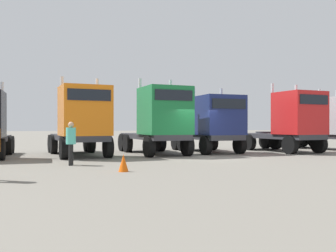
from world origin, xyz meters
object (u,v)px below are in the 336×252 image
semi_truck_red (291,122)px  traffic_cone_near (123,163)px  semi_truck_orange (82,121)px  semi_truck_green (160,120)px  visitor_with_camera (71,140)px  semi_truck_navy (214,123)px

semi_truck_red → traffic_cone_near: bearing=-67.8°
semi_truck_red → traffic_cone_near: 13.29m
traffic_cone_near → semi_truck_orange: bearing=98.0°
semi_truck_orange → traffic_cone_near: semi_truck_orange is taller
semi_truck_red → traffic_cone_near: size_ratio=10.42×
semi_truck_green → semi_truck_red: size_ratio=1.00×
semi_truck_red → visitor_with_camera: (-13.26, -3.62, -0.84)m
semi_truck_orange → visitor_with_camera: bearing=-17.0°
semi_truck_orange → semi_truck_navy: bearing=86.2°
semi_truck_red → traffic_cone_near: (-11.55, -6.37, -1.58)m
semi_truck_navy → semi_truck_red: size_ratio=0.92×
semi_truck_orange → semi_truck_green: (4.30, -0.05, 0.08)m
semi_truck_orange → semi_truck_green: semi_truck_green is taller
semi_truck_green → traffic_cone_near: 7.78m
semi_truck_red → visitor_with_camera: semi_truck_red is taller
semi_truck_navy → traffic_cone_near: (-6.81, -7.32, -1.49)m
visitor_with_camera → traffic_cone_near: size_ratio=2.90×
semi_truck_orange → semi_truck_red: 12.53m
semi_truck_navy → visitor_with_camera: size_ratio=3.30×
semi_truck_green → traffic_cone_near: semi_truck_green is taller
semi_truck_navy → semi_truck_red: bearing=75.6°
visitor_with_camera → traffic_cone_near: 3.32m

